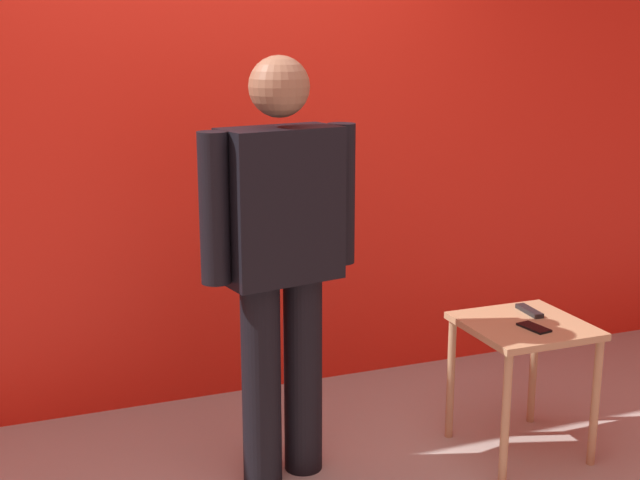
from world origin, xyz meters
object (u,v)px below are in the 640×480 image
standing_person (281,251)px  cell_phone (534,327)px  tv_remote (529,311)px  side_table (523,344)px

standing_person → cell_phone: bearing=-14.0°
cell_phone → tv_remote: (0.10, 0.18, 0.01)m
standing_person → tv_remote: standing_person is taller
standing_person → cell_phone: size_ratio=12.11×
standing_person → tv_remote: size_ratio=10.26×
standing_person → cell_phone: 1.13m
tv_remote → standing_person: bearing=179.4°
side_table → cell_phone: size_ratio=4.20×
tv_remote → side_table: bearing=-129.5°
side_table → cell_phone: cell_phone is taller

